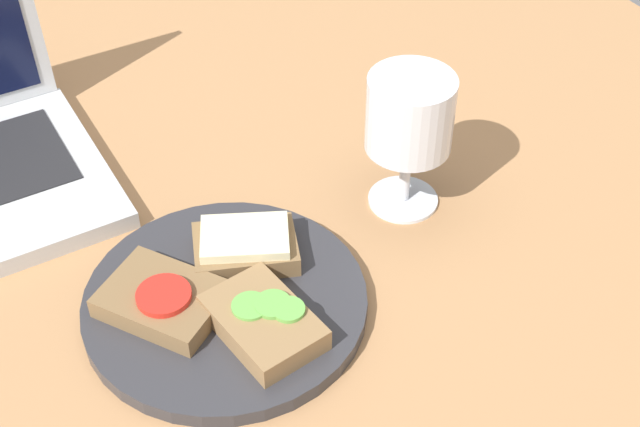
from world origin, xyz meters
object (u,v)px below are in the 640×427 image
(wine_glass, at_px, (409,121))
(plate, at_px, (225,303))
(sandwich_with_cheese, at_px, (245,246))
(sandwich_with_cucumber, at_px, (263,321))
(sandwich_with_tomato, at_px, (163,299))

(wine_glass, bearing_deg, plate, -169.11)
(plate, bearing_deg, sandwich_with_cheese, 43.01)
(plate, relative_size, sandwich_with_cheese, 2.28)
(sandwich_with_cheese, bearing_deg, sandwich_with_cucumber, -106.73)
(plate, distance_m, sandwich_with_cucumber, 0.06)
(sandwich_with_tomato, bearing_deg, plate, -16.36)
(sandwich_with_tomato, height_order, wine_glass, wine_glass)
(sandwich_with_cheese, relative_size, wine_glass, 0.76)
(sandwich_with_tomato, xyz_separation_m, wine_glass, (0.28, 0.03, 0.08))
(sandwich_with_tomato, bearing_deg, wine_glass, 5.75)
(plate, height_order, sandwich_with_cucumber, sandwich_with_cucumber)
(sandwich_with_tomato, distance_m, wine_glass, 0.29)
(plate, height_order, sandwich_with_tomato, sandwich_with_tomato)
(sandwich_with_tomato, distance_m, sandwich_with_cucumber, 0.09)
(sandwich_with_cucumber, distance_m, sandwich_with_cheese, 0.09)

